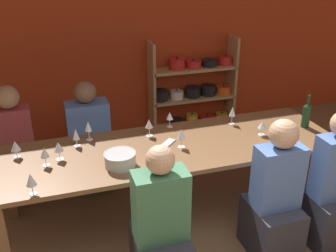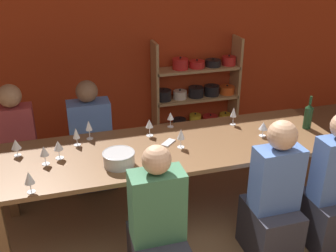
{
  "view_description": "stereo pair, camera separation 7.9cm",
  "coord_description": "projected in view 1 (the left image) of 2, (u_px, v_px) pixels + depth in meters",
  "views": [
    {
      "loc": [
        -1.14,
        -1.13,
        2.35
      ],
      "look_at": [
        -0.16,
        1.92,
        0.88
      ],
      "focal_mm": 42.0,
      "sensor_mm": 36.0,
      "label": 1
    },
    {
      "loc": [
        -1.06,
        -1.15,
        2.35
      ],
      "look_at": [
        -0.16,
        1.92,
        0.88
      ],
      "focal_mm": 42.0,
      "sensor_mm": 36.0,
      "label": 2
    }
  ],
  "objects": [
    {
      "name": "person_near_a",
      "position": [
        274.0,
        206.0,
        3.14
      ],
      "size": [
        0.37,
        0.46,
        1.21
      ],
      "color": "#2D2D38",
      "rests_on": "ground_plane"
    },
    {
      "name": "person_near_c",
      "position": [
        161.0,
        237.0,
        2.84
      ],
      "size": [
        0.38,
        0.47,
        1.17
      ],
      "color": "#2D2D38",
      "rests_on": "ground_plane"
    },
    {
      "name": "wine_glass_red_a",
      "position": [
        88.0,
        127.0,
        3.56
      ],
      "size": [
        0.06,
        0.06,
        0.18
      ],
      "color": "white",
      "rests_on": "dining_table"
    },
    {
      "name": "wine_glass_white_a",
      "position": [
        15.0,
        146.0,
        3.27
      ],
      "size": [
        0.08,
        0.08,
        0.15
      ],
      "color": "white",
      "rests_on": "dining_table"
    },
    {
      "name": "wine_glass_red_c",
      "position": [
        58.0,
        147.0,
        3.23
      ],
      "size": [
        0.08,
        0.08,
        0.16
      ],
      "color": "white",
      "rests_on": "dining_table"
    },
    {
      "name": "wine_glass_empty_b",
      "position": [
        44.0,
        153.0,
        3.14
      ],
      "size": [
        0.07,
        0.07,
        0.16
      ],
      "color": "white",
      "rests_on": "dining_table"
    },
    {
      "name": "shelf_unit",
      "position": [
        194.0,
        91.0,
        5.41
      ],
      "size": [
        1.2,
        0.3,
        1.24
      ],
      "color": "tan",
      "rests_on": "ground_plane"
    },
    {
      "name": "cell_phone",
      "position": [
        169.0,
        143.0,
        3.55
      ],
      "size": [
        0.16,
        0.15,
        0.01
      ],
      "color": "silver",
      "rests_on": "dining_table"
    },
    {
      "name": "wine_glass_red_e",
      "position": [
        262.0,
        125.0,
        3.66
      ],
      "size": [
        0.08,
        0.08,
        0.14
      ],
      "color": "white",
      "rests_on": "dining_table"
    },
    {
      "name": "wine_glass_red_f",
      "position": [
        170.0,
        116.0,
        3.82
      ],
      "size": [
        0.07,
        0.07,
        0.15
      ],
      "color": "white",
      "rests_on": "dining_table"
    },
    {
      "name": "mixing_bowl",
      "position": [
        120.0,
        159.0,
        3.16
      ],
      "size": [
        0.27,
        0.27,
        0.11
      ],
      "color": "#B7BABC",
      "rests_on": "dining_table"
    },
    {
      "name": "wall_back_red",
      "position": [
        135.0,
        31.0,
        5.02
      ],
      "size": [
        8.8,
        0.06,
        2.7
      ],
      "color": "#B23819",
      "rests_on": "ground_plane"
    },
    {
      "name": "person_far_b",
      "position": [
        18.0,
        154.0,
        3.95
      ],
      "size": [
        0.37,
        0.46,
        1.16
      ],
      "rotation": [
        0.0,
        0.0,
        3.14
      ],
      "color": "#2D2D38",
      "rests_on": "ground_plane"
    },
    {
      "name": "person_near_b",
      "position": [
        330.0,
        195.0,
        3.26
      ],
      "size": [
        0.34,
        0.43,
        1.22
      ],
      "color": "#2D2D38",
      "rests_on": "ground_plane"
    },
    {
      "name": "wine_glass_white_b",
      "position": [
        149.0,
        124.0,
        3.63
      ],
      "size": [
        0.07,
        0.07,
        0.17
      ],
      "color": "white",
      "rests_on": "dining_table"
    },
    {
      "name": "wine_glass_red_b",
      "position": [
        76.0,
        135.0,
        3.45
      ],
      "size": [
        0.06,
        0.06,
        0.17
      ],
      "color": "white",
      "rests_on": "dining_table"
    },
    {
      "name": "wine_glass_red_d",
      "position": [
        31.0,
        180.0,
        2.77
      ],
      "size": [
        0.08,
        0.08,
        0.17
      ],
      "color": "white",
      "rests_on": "dining_table"
    },
    {
      "name": "person_far_a",
      "position": [
        90.0,
        147.0,
        4.16
      ],
      "size": [
        0.43,
        0.54,
        1.14
      ],
      "rotation": [
        0.0,
        0.0,
        3.14
      ],
      "color": "#2D2D38",
      "rests_on": "ground_plane"
    },
    {
      "name": "wine_glass_empty_c",
      "position": [
        181.0,
        134.0,
        3.42
      ],
      "size": [
        0.07,
        0.07,
        0.18
      ],
      "color": "white",
      "rests_on": "dining_table"
    },
    {
      "name": "dining_table",
      "position": [
        171.0,
        152.0,
        3.53
      ],
      "size": [
        3.04,
        0.94,
        0.73
      ],
      "color": "brown",
      "rests_on": "ground_plane"
    },
    {
      "name": "wine_bottle_green",
      "position": [
        306.0,
        115.0,
        3.82
      ],
      "size": [
        0.08,
        0.08,
        0.33
      ],
      "color": "#19381E",
      "rests_on": "dining_table"
    },
    {
      "name": "wine_glass_empty_a",
      "position": [
        232.0,
        112.0,
        3.88
      ],
      "size": [
        0.06,
        0.06,
        0.18
      ],
      "color": "white",
      "rests_on": "dining_table"
    }
  ]
}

